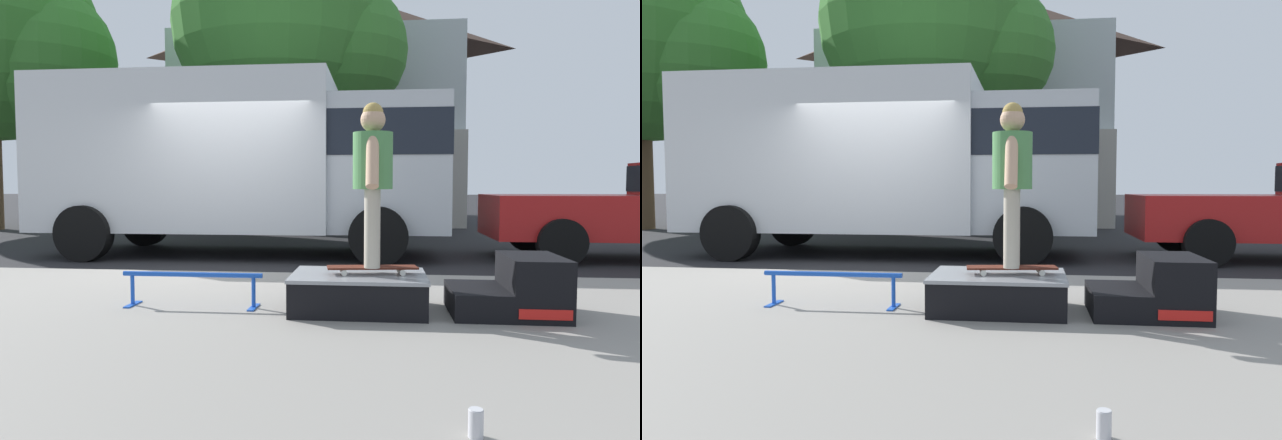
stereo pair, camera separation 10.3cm
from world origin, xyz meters
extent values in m
plane|color=black|center=(0.00, 0.00, 0.00)|extent=(140.00, 140.00, 0.00)
cube|color=gray|center=(0.00, -3.00, 0.06)|extent=(50.00, 5.00, 0.12)
cube|color=black|center=(2.12, -2.51, 0.28)|extent=(1.14, 0.82, 0.32)
cube|color=gray|center=(2.12, -2.51, 0.43)|extent=(1.16, 0.84, 0.03)
cube|color=black|center=(3.13, -2.51, 0.23)|extent=(0.46, 0.78, 0.23)
cube|color=black|center=(3.59, -2.51, 0.37)|extent=(0.46, 0.78, 0.50)
cube|color=red|center=(3.59, -2.91, 0.21)|extent=(0.40, 0.01, 0.08)
cylinder|color=blue|center=(0.62, -2.52, 0.41)|extent=(1.29, 0.04, 0.04)
cylinder|color=blue|center=(0.06, -2.52, 0.27)|extent=(0.04, 0.04, 0.29)
cube|color=blue|center=(0.06, -2.52, 0.13)|extent=(0.06, 0.28, 0.01)
cylinder|color=blue|center=(1.19, -2.52, 0.27)|extent=(0.04, 0.04, 0.29)
cube|color=blue|center=(1.19, -2.52, 0.13)|extent=(0.06, 0.28, 0.01)
cube|color=#4C1E14|center=(2.24, -2.53, 0.50)|extent=(0.80, 0.30, 0.02)
cylinder|color=silver|center=(2.48, -2.40, 0.47)|extent=(0.06, 0.04, 0.05)
cylinder|color=silver|center=(2.50, -2.58, 0.47)|extent=(0.06, 0.04, 0.05)
cylinder|color=silver|center=(1.98, -2.47, 0.47)|extent=(0.06, 0.04, 0.05)
cylinder|color=silver|center=(2.00, -2.65, 0.47)|extent=(0.06, 0.04, 0.05)
cylinder|color=#B7AD99|center=(2.24, -2.44, 0.85)|extent=(0.14, 0.14, 0.67)
cylinder|color=#B7AD99|center=(2.24, -2.61, 0.85)|extent=(0.14, 0.14, 0.67)
cylinder|color=#4C8C4C|center=(2.24, -2.53, 1.42)|extent=(0.34, 0.34, 0.48)
cylinder|color=tan|center=(2.24, -2.31, 1.41)|extent=(0.11, 0.30, 0.46)
cylinder|color=tan|center=(2.24, -2.74, 1.41)|extent=(0.11, 0.30, 0.46)
sphere|color=tan|center=(2.24, -2.53, 1.77)|extent=(0.21, 0.21, 0.21)
sphere|color=tan|center=(2.24, -2.53, 1.83)|extent=(0.18, 0.18, 0.18)
cylinder|color=silver|center=(2.72, -4.90, 0.18)|extent=(0.07, 0.07, 0.12)
cylinder|color=silver|center=(2.72, -4.90, 0.24)|extent=(0.06, 0.06, 0.00)
cube|color=silver|center=(-1.01, 2.20, 1.75)|extent=(5.00, 2.35, 2.60)
cube|color=silver|center=(2.44, 2.20, 1.55)|extent=(1.90, 2.16, 2.20)
cube|color=black|center=(2.44, 2.20, 2.03)|extent=(1.92, 2.19, 0.70)
cylinder|color=black|center=(2.29, 3.38, 0.45)|extent=(0.90, 0.28, 0.90)
cylinder|color=black|center=(2.29, 1.03, 0.45)|extent=(0.90, 0.28, 0.90)
cylinder|color=black|center=(-2.41, 3.38, 0.45)|extent=(0.90, 0.28, 0.90)
cylinder|color=black|center=(-2.41, 1.03, 0.45)|extent=(0.90, 0.28, 0.90)
cube|color=red|center=(5.41, 2.20, 0.71)|extent=(2.60, 1.85, 0.70)
cylinder|color=black|center=(5.03, 3.12, 0.36)|extent=(0.72, 0.24, 0.72)
cylinder|color=black|center=(5.03, 1.27, 0.36)|extent=(0.72, 0.24, 0.72)
cylinder|color=brown|center=(-0.24, 6.65, 1.76)|extent=(0.56, 0.56, 3.52)
sphere|color=#387A2D|center=(-0.24, 6.65, 5.27)|extent=(5.37, 5.37, 5.37)
sphere|color=#387A2D|center=(1.24, 6.65, 4.60)|extent=(3.49, 3.49, 3.49)
cylinder|color=brown|center=(-8.35, 6.84, 1.73)|extent=(0.56, 0.56, 3.46)
sphere|color=#387A2D|center=(-6.73, 6.84, 4.64)|extent=(3.83, 3.83, 3.83)
cube|color=silver|center=(0.28, 12.87, 3.00)|extent=(9.00, 7.50, 6.00)
cube|color=#B2ADA3|center=(0.28, 8.87, 1.40)|extent=(9.00, 0.50, 2.80)
pyramid|color=#473328|center=(0.28, 12.87, 7.20)|extent=(9.54, 7.95, 2.40)
camera|label=1|loc=(2.30, -7.28, 1.21)|focal=30.85mm
camera|label=2|loc=(2.40, -7.27, 1.21)|focal=30.85mm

